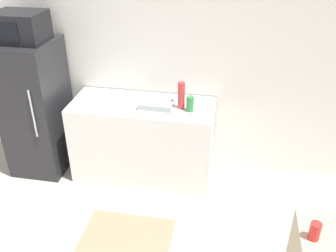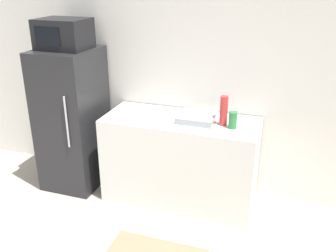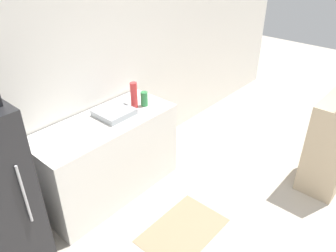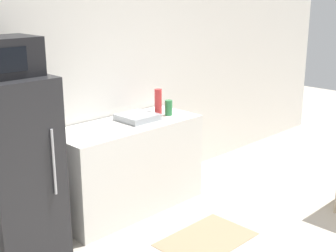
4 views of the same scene
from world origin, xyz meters
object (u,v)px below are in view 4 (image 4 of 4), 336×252
at_px(bottle_tall, 158,103).
at_px(bottle_short, 169,108).
at_px(refrigerator, 14,170).
at_px(microwave, 3,57).

distance_m(bottle_tall, bottle_short, 0.13).
height_order(refrigerator, bottle_tall, refrigerator).
bearing_deg(bottle_short, bottle_tall, 151.44).
bearing_deg(refrigerator, microwave, -107.79).
relative_size(microwave, bottle_short, 3.10).
xyz_separation_m(bottle_tall, bottle_short, (0.10, -0.05, -0.06)).
bearing_deg(refrigerator, bottle_tall, 1.04).
xyz_separation_m(refrigerator, bottle_tall, (1.61, 0.03, 0.27)).
bearing_deg(microwave, bottle_short, -0.74).
height_order(bottle_tall, bottle_short, bottle_tall).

